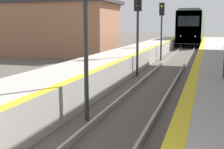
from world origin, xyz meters
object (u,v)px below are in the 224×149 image
signal_mid (138,18)px  signal_near (85,12)px  train (193,27)px  signal_far (162,20)px

signal_mid → signal_near: bearing=-87.9°
signal_near → signal_mid: 7.65m
train → signal_far: bearing=-93.0°
train → signal_mid: train is taller
train → signal_near: bearing=-91.6°
signal_mid → signal_far: size_ratio=1.00×
signal_near → signal_mid: (-0.28, 7.65, 0.00)m
signal_near → train: bearing=88.4°
train → signal_mid: bearing=-92.5°
signal_mid → signal_far: same height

